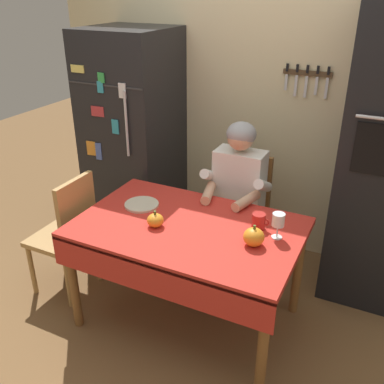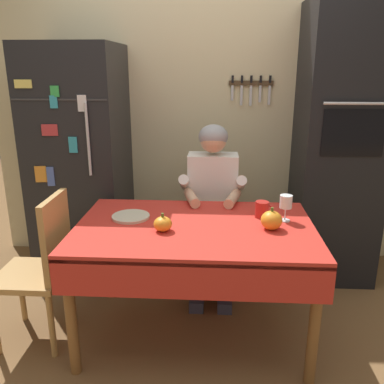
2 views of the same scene
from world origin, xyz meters
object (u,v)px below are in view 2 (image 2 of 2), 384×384
object	(u,v)px
seated_person	(212,196)
pumpkin_large	(163,224)
coffee_mug	(262,209)
chair_left_side	(43,264)
wine_glass	(286,203)
serving_tray	(131,217)
refrigerator	(81,163)
pumpkin_medium	(272,220)
dining_table	(194,240)
wall_oven	(338,146)
chair_behind_person	(212,216)

from	to	relation	value
seated_person	pumpkin_large	distance (m)	0.74
seated_person	coffee_mug	bearing A→B (deg)	-53.78
chair_left_side	pumpkin_large	world-z (taller)	chair_left_side
wine_glass	serving_tray	distance (m)	0.95
refrigerator	pumpkin_large	size ratio (longest dim) A/B	16.83
serving_tray	pumpkin_medium	bearing A→B (deg)	-8.99
dining_table	wine_glass	xyz separation A→B (m)	(0.54, 0.13, 0.20)
serving_tray	wall_oven	bearing A→B (deg)	28.95
refrigerator	wine_glass	xyz separation A→B (m)	(1.49, -0.76, -0.05)
wine_glass	dining_table	bearing A→B (deg)	-166.85
wine_glass	pumpkin_large	world-z (taller)	wine_glass
dining_table	pumpkin_medium	size ratio (longest dim) A/B	10.66
coffee_mug	serving_tray	bearing A→B (deg)	-175.80
dining_table	pumpkin_large	size ratio (longest dim) A/B	13.09
pumpkin_large	pumpkin_medium	distance (m)	0.62
chair_behind_person	serving_tray	size ratio (longest dim) A/B	4.00
wall_oven	wine_glass	xyz separation A→B (m)	(-0.51, -0.80, -0.20)
seated_person	chair_left_side	xyz separation A→B (m)	(-1.00, -0.68, -0.23)
pumpkin_medium	wall_oven	bearing A→B (deg)	56.91
coffee_mug	seated_person	bearing A→B (deg)	126.22
seated_person	chair_left_side	bearing A→B (deg)	-145.74
coffee_mug	wine_glass	xyz separation A→B (m)	(0.13, -0.05, 0.06)
refrigerator	pumpkin_large	world-z (taller)	refrigerator
chair_left_side	coffee_mug	bearing A→B (deg)	11.06
chair_left_side	pumpkin_large	distance (m)	0.77
coffee_mug	serving_tray	distance (m)	0.81
chair_behind_person	serving_tray	distance (m)	0.87
coffee_mug	pumpkin_medium	distance (m)	0.20
chair_left_side	seated_person	bearing A→B (deg)	34.26
refrigerator	wall_oven	distance (m)	2.01
seated_person	coffee_mug	size ratio (longest dim) A/B	11.25
refrigerator	chair_left_side	bearing A→B (deg)	-87.06
coffee_mug	pumpkin_large	bearing A→B (deg)	-156.12
chair_behind_person	seated_person	size ratio (longest dim) A/B	0.75
refrigerator	dining_table	size ratio (longest dim) A/B	1.29
dining_table	chair_left_side	distance (m)	0.92
refrigerator	wall_oven	bearing A→B (deg)	1.14
pumpkin_medium	wine_glass	bearing A→B (deg)	54.43
seated_person	pumpkin_medium	xyz separation A→B (m)	(0.34, -0.62, 0.06)
chair_behind_person	serving_tray	xyz separation A→B (m)	(-0.50, -0.67, 0.24)
seated_person	pumpkin_medium	size ratio (longest dim) A/B	9.48
chair_behind_person	coffee_mug	world-z (taller)	chair_behind_person
refrigerator	wall_oven	xyz separation A→B (m)	(2.00, 0.04, 0.15)
dining_table	seated_person	size ratio (longest dim) A/B	1.12
refrigerator	pumpkin_large	bearing A→B (deg)	-51.13
dining_table	serving_tray	size ratio (longest dim) A/B	6.02
chair_left_side	pumpkin_medium	xyz separation A→B (m)	(1.34, 0.06, 0.28)
wall_oven	coffee_mug	size ratio (longest dim) A/B	18.98
coffee_mug	serving_tray	size ratio (longest dim) A/B	0.48
chair_left_side	serving_tray	xyz separation A→B (m)	(0.50, 0.20, 0.24)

